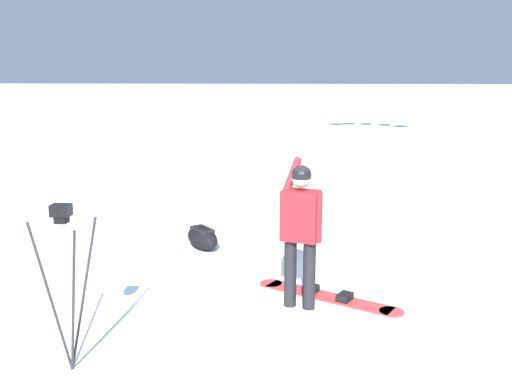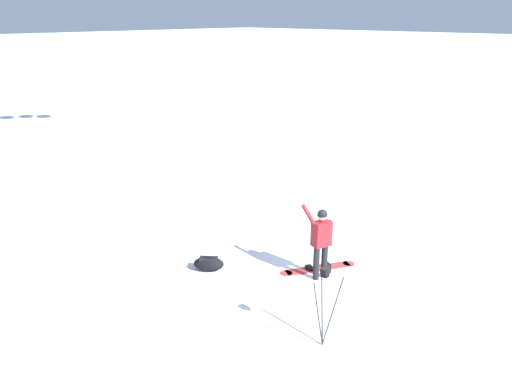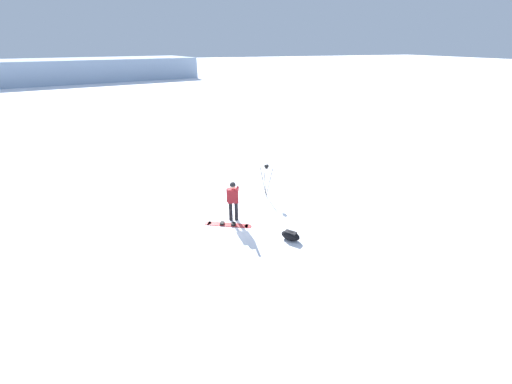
% 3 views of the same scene
% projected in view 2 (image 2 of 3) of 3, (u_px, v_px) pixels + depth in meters
% --- Properties ---
extents(ground_plane, '(300.00, 300.00, 0.00)m').
position_uv_depth(ground_plane, '(331.00, 281.00, 11.73)').
color(ground_plane, white).
extents(snowboarder, '(0.71, 0.46, 1.64)m').
position_uv_depth(snowboarder, '(321.00, 237.00, 11.57)').
color(snowboarder, black).
rests_on(snowboarder, ground_plane).
extents(snowboard, '(1.02, 1.65, 0.10)m').
position_uv_depth(snowboard, '(318.00, 268.00, 12.28)').
color(snowboard, '#B23333').
rests_on(snowboard, ground_plane).
extents(gear_bag_large, '(0.75, 0.70, 0.34)m').
position_uv_depth(gear_bag_large, '(209.00, 264.00, 12.14)').
color(gear_bag_large, black).
rests_on(gear_bag_large, ground_plane).
extents(camera_tripod, '(0.50, 0.54, 1.51)m').
position_uv_depth(camera_tripod, '(325.00, 291.00, 9.15)').
color(camera_tripod, '#262628').
rests_on(camera_tripod, ground_plane).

